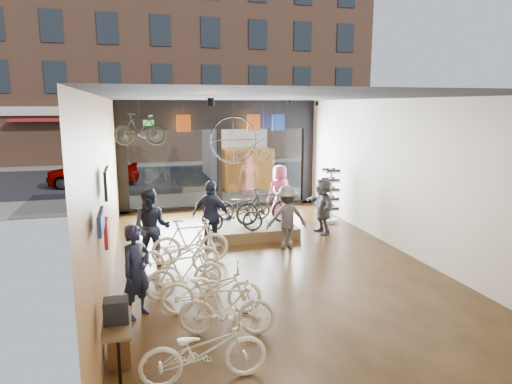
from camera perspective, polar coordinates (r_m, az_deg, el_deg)
name	(u,v)px	position (r m, az deg, el deg)	size (l,w,h in m)	color
ground_plane	(268,262)	(10.93, 1.46, -8.73)	(7.00, 12.00, 0.04)	black
ceiling	(268,97)	(10.30, 1.57, 11.84)	(7.00, 12.00, 0.04)	black
wall_left	(107,189)	(10.03, -18.14, 0.31)	(0.04, 12.00, 3.80)	#B18037
wall_right	(403,176)	(11.93, 17.94, 1.93)	(0.04, 12.00, 3.80)	beige
wall_back	(435,275)	(5.15, 21.43, -9.63)	(7.00, 0.04, 3.80)	beige
storefront	(219,155)	(16.23, -4.61, 4.64)	(7.00, 0.26, 3.80)	black
exit_sign	(149,123)	(15.76, -13.29, 8.40)	(0.35, 0.06, 0.18)	#198C26
street_road	(189,173)	(25.30, -8.33, 2.42)	(30.00, 18.00, 0.02)	black
sidewalk_near	(214,199)	(17.68, -5.24, -0.90)	(30.00, 2.40, 0.12)	slate
sidewalk_far	(182,163)	(29.23, -9.30, 3.65)	(30.00, 2.00, 0.12)	slate
opposite_building	(174,53)	(31.68, -10.19, 16.75)	(26.00, 5.00, 14.00)	brown
street_car	(93,171)	(22.13, -19.66, 2.52)	(1.62, 4.02, 1.37)	gray
box_truck	(236,155)	(21.51, -2.48, 4.60)	(2.22, 6.65, 2.62)	silver
floor_bike_0	(204,350)	(6.41, -6.56, -19.07)	(0.60, 1.71, 0.90)	beige
floor_bike_1	(227,308)	(7.49, -3.68, -14.23)	(0.44, 1.56, 0.94)	beige
floor_bike_2	(211,289)	(8.20, -5.67, -11.95)	(0.62, 1.78, 0.93)	beige
floor_bike_3	(184,273)	(9.01, -8.93, -9.91)	(0.44, 1.55, 0.93)	beige
floor_bike_4	(178,254)	(10.05, -9.71, -7.68)	(0.63, 1.80, 0.94)	beige
floor_bike_5	(190,241)	(10.69, -8.22, -6.14)	(0.51, 1.79, 1.08)	beige
display_platform	(250,229)	(13.06, -0.71, -4.66)	(2.40, 1.80, 0.30)	#47321F
display_bike_left	(233,216)	(12.24, -2.92, -2.97)	(0.56, 1.60, 0.84)	black
display_bike_mid	(265,206)	(12.91, 1.16, -1.76)	(0.49, 1.74, 1.05)	black
display_bike_right	(243,205)	(13.45, -1.66, -1.70)	(0.56, 1.60, 0.84)	black
customer_0	(136,271)	(8.23, -14.71, -9.54)	(0.60, 0.39, 1.65)	#161C33
customer_1	(152,228)	(10.60, -12.90, -4.44)	(0.87, 0.68, 1.79)	#161C33
customer_2	(212,217)	(11.44, -5.56, -3.07)	(1.05, 0.44, 1.80)	#161C33
customer_3	(287,217)	(11.66, 3.87, -3.20)	(1.05, 0.61, 1.63)	#3F3F44
customer_4	(280,192)	(14.82, 2.99, 0.04)	(0.85, 0.55, 1.74)	#CC4C72
customer_5	(323,206)	(13.18, 8.32, -1.71)	(1.49, 0.47, 1.60)	#3F3F44
sunglasses_rack	(330,195)	(14.45, 9.27, -0.41)	(0.51, 0.42, 1.71)	white
wall_merch	(108,275)	(6.79, -18.01, -9.86)	(0.40, 2.40, 2.60)	navy
penny_farthing	(243,141)	(14.60, -1.61, 6.35)	(1.88, 0.06, 1.50)	black
hung_bike	(140,129)	(14.08, -14.32, 7.59)	(0.45, 1.58, 0.95)	black
jersey_left	(184,123)	(15.16, -9.03, 8.47)	(0.45, 0.03, 0.55)	#CC5919
jersey_mid	(254,123)	(15.60, -0.29, 8.67)	(0.45, 0.03, 0.55)	#CC5919
jersey_right	(278,122)	(15.85, 2.82, 8.69)	(0.45, 0.03, 0.55)	#1E3F99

